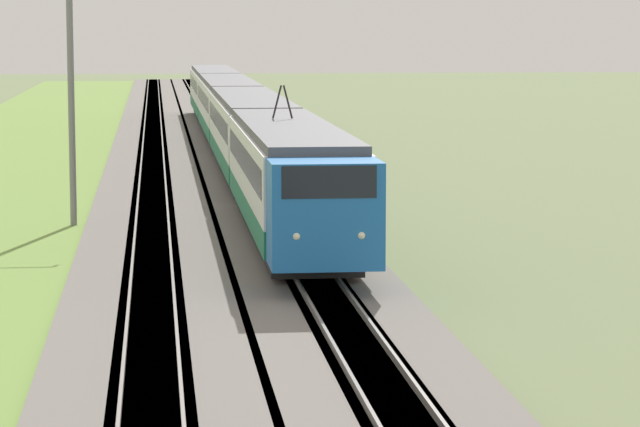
{
  "coord_description": "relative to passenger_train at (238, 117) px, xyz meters",
  "views": [
    {
      "loc": [
        -12.55,
        -0.13,
        6.88
      ],
      "look_at": [
        24.79,
        -4.21,
        2.17
      ],
      "focal_mm": 85.0,
      "sensor_mm": 36.0,
      "label": 1
    }
  ],
  "objects": [
    {
      "name": "passenger_train",
      "position": [
        0.0,
        0.0,
        0.0
      ],
      "size": [
        78.3,
        2.85,
        4.93
      ],
      "rotation": [
        0.0,
        0.0,
        3.14
      ],
      "color": "blue",
      "rests_on": "ground"
    },
    {
      "name": "track_adjacent",
      "position": [
        -12.16,
        -0.0,
        -2.14
      ],
      "size": [
        240.0,
        1.57,
        0.45
      ],
      "color": "#4C4238",
      "rests_on": "ground"
    },
    {
      "name": "ballast_adjacent",
      "position": [
        -12.16,
        -0.0,
        -2.15
      ],
      "size": [
        240.0,
        4.4,
        0.3
      ],
      "color": "slate",
      "rests_on": "ground"
    },
    {
      "name": "catenary_mast_mid",
      "position": [
        -23.38,
        6.8,
        2.49
      ],
      "size": [
        0.22,
        2.56,
        9.28
      ],
      "color": "slate",
      "rests_on": "ground"
    },
    {
      "name": "ballast_main",
      "position": [
        -12.16,
        4.21,
        -2.15
      ],
      "size": [
        240.0,
        4.4,
        0.3
      ],
      "color": "slate",
      "rests_on": "ground"
    },
    {
      "name": "track_main",
      "position": [
        -12.16,
        4.21,
        -2.14
      ],
      "size": [
        240.0,
        1.57,
        0.45
      ],
      "color": "#4C4238",
      "rests_on": "ground"
    }
  ]
}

